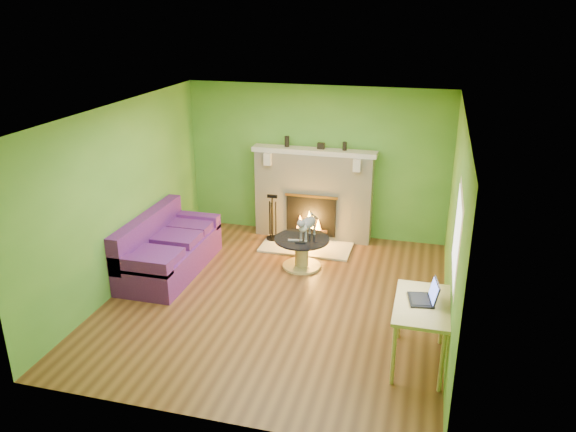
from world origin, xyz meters
name	(u,v)px	position (x,y,z in m)	size (l,w,h in m)	color
floor	(277,299)	(0.00, 0.00, 0.00)	(5.00, 5.00, 0.00)	#563118
ceiling	(275,111)	(0.00, 0.00, 2.60)	(5.00, 5.00, 0.00)	white
wall_back	(316,162)	(0.00, 2.50, 1.30)	(5.00, 5.00, 0.00)	#46872C
wall_front	(200,304)	(0.00, -2.50, 1.30)	(5.00, 5.00, 0.00)	#46872C
wall_left	(122,197)	(-2.25, 0.00, 1.30)	(5.00, 5.00, 0.00)	#46872C
wall_right	(455,227)	(2.25, 0.00, 1.30)	(5.00, 5.00, 0.00)	#46872C
window_frame	(457,236)	(2.24, -0.90, 1.55)	(1.20, 1.20, 0.00)	silver
window_pane	(457,236)	(2.23, -0.90, 1.55)	(1.06, 1.06, 0.00)	white
fireplace	(314,195)	(0.00, 2.32, 0.77)	(2.10, 0.46, 1.58)	beige
hearth	(306,247)	(0.00, 1.80, 0.01)	(1.50, 0.75, 0.03)	beige
mantel	(314,151)	(0.00, 2.30, 1.54)	(2.10, 0.28, 0.08)	beige
sofa	(167,250)	(-1.86, 0.43, 0.34)	(0.89, 1.97, 0.88)	#511B66
coffee_table	(302,250)	(0.10, 1.07, 0.28)	(0.85, 0.85, 0.48)	#D6B773
desk	(422,311)	(1.95, -1.00, 0.67)	(0.60, 1.03, 0.76)	#D6B773
cat	(308,226)	(0.18, 1.12, 0.67)	(0.23, 0.62, 0.39)	slate
remote_silver	(294,240)	(0.00, 0.95, 0.49)	(0.17, 0.04, 0.02)	gray
remote_black	(300,243)	(0.12, 0.89, 0.49)	(0.16, 0.04, 0.02)	black
laptop	(422,291)	(1.93, -0.95, 0.89)	(0.30, 0.34, 0.26)	black
fire_tools	(272,217)	(-0.63, 1.95, 0.43)	(0.22, 0.22, 0.81)	black
mantel_vase_left	(287,141)	(-0.47, 2.33, 1.67)	(0.08, 0.08, 0.18)	black
mantel_vase_right	(345,146)	(0.51, 2.33, 1.65)	(0.07, 0.07, 0.14)	black
mantel_box	(321,146)	(0.11, 2.33, 1.63)	(0.12, 0.08, 0.10)	black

